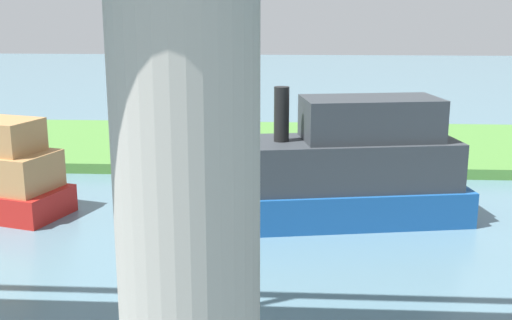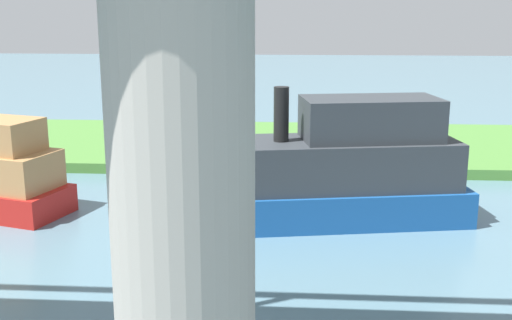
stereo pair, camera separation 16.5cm
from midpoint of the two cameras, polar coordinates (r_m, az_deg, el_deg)
name	(u,v)px [view 2 (the right image)]	position (r m, az deg, el deg)	size (l,w,h in m)	color
ground_plane	(285,177)	(30.30, 2.75, -1.52)	(160.00, 160.00, 0.00)	slate
grassy_bank	(288,145)	(36.08, 2.96, 1.32)	(80.00, 12.00, 0.50)	#4C8438
bridge_pylon	(182,178)	(11.58, -6.21, -1.59)	(2.65, 2.65, 9.65)	#9E998E
person_on_bank	(345,144)	(32.01, 8.03, 1.38)	(0.49, 0.49, 1.39)	#2D334C
mooring_post	(273,149)	(31.77, 1.66, 0.94)	(0.20, 0.20, 0.88)	brown
riverboat_paddlewheel	(189,171)	(29.06, -5.78, -1.02)	(5.15, 2.34, 1.66)	#1E232D
houseboat_blue	(343,171)	(24.01, 7.91, -1.02)	(10.31, 4.97, 5.05)	#195199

